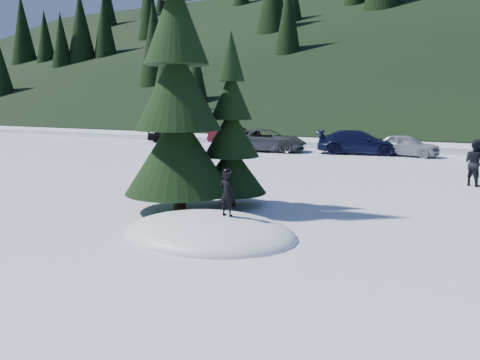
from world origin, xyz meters
The scene contains 12 objects.
ground centered at (0.00, 0.00, 0.00)m, with size 200.00×200.00×0.00m, color white.
snow_mound centered at (0.00, 0.00, 0.00)m, with size 4.48×3.52×0.96m, color white.
forest_hillside centered at (0.00, 54.00, 12.50)m, with size 200.00×60.00×25.00m, color black, non-canonical shape.
spruce_tall centered at (-2.20, 1.80, 3.32)m, with size 3.20×3.20×8.60m.
spruce_short centered at (-1.20, 3.20, 2.10)m, with size 2.20×2.20×5.37m.
child_skier centered at (0.39, 0.21, 1.03)m, with size 0.40×0.26×1.11m, color black.
adult_0 centered at (5.37, 10.75, 0.90)m, with size 0.88×0.68×1.81m, color black.
car_0 centered at (-17.23, 21.15, 0.61)m, with size 1.44×3.58×1.22m, color black.
car_1 centered at (-11.35, 21.53, 0.70)m, with size 1.49×4.26×1.40m, color #36090E.
car_2 centered at (-7.38, 18.65, 0.74)m, with size 2.45×5.32×1.48m, color #414447.
car_3 centered at (-1.56, 19.90, 0.74)m, with size 2.09×5.13×1.49m, color black.
car_4 centered at (1.25, 20.15, 0.67)m, with size 1.57×3.91×1.33m, color #A0A2A9.
Camera 1 is at (6.03, -9.40, 3.22)m, focal length 35.00 mm.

